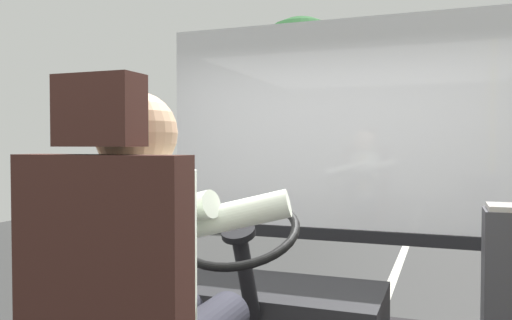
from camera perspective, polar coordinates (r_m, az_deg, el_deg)
ground at (r=10.75m, az=16.80°, el=-8.12°), size 18.00×44.00×0.06m
bus_driver at (r=1.57m, az=-11.87°, el=-12.15°), size 0.75×0.61×0.83m
windshield_panel at (r=3.46m, az=9.67°, el=0.57°), size 2.50×0.08×1.48m
street_tree at (r=14.17m, az=5.02°, el=9.83°), size 2.86×2.86×5.25m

